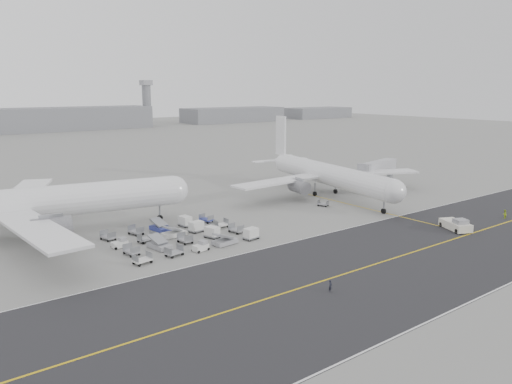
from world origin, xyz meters
TOP-DOWN VIEW (x-y plane):
  - ground at (0.00, 0.00)m, footprint 700.00×700.00m
  - taxiway at (5.02, -17.98)m, footprint 220.00×59.00m
  - horizon_buildings at (30.00, 260.00)m, footprint 520.00×28.00m
  - control_tower at (100.00, 265.00)m, footprint 7.00×7.00m
  - airliner_a at (-33.44, 28.32)m, footprint 58.47×57.37m
  - airliner_b at (33.01, 21.64)m, footprint 51.10×52.10m
  - pushback_tug at (30.10, -14.93)m, footprint 5.27×8.17m
  - jet_bridge at (53.88, 22.84)m, footprint 17.66×6.97m
  - gse_cluster at (-13.52, 10.45)m, footprint 31.03×26.19m
  - stray_dolly at (23.99, 13.50)m, footprint 2.26×2.72m
  - ground_crew_a at (-9.02, -21.21)m, footprint 0.65×0.51m
  - ground_crew_b at (45.38, -16.22)m, footprint 1.05×0.92m

SIDE VIEW (x-z plane):
  - ground at x=0.00m, z-range 0.00..0.00m
  - horizon_buildings at x=30.00m, z-range -14.00..14.00m
  - gse_cluster at x=-13.52m, z-range -1.04..1.04m
  - stray_dolly at x=23.99m, z-range -0.72..0.72m
  - taxiway at x=5.02m, z-range -0.01..0.03m
  - ground_crew_a at x=-9.02m, z-range 0.00..1.58m
  - ground_crew_b at x=45.38m, z-range 0.00..1.82m
  - pushback_tug at x=30.10m, z-range -0.21..2.15m
  - jet_bridge at x=53.88m, z-range 1.30..7.89m
  - airliner_b at x=33.01m, z-range -3.83..14.28m
  - airliner_a at x=-33.44m, z-range -4.31..16.00m
  - control_tower at x=100.00m, z-range 0.63..31.88m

